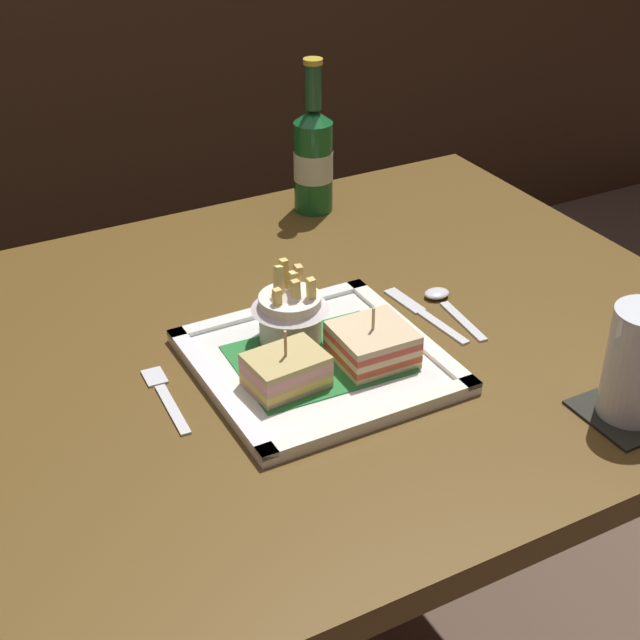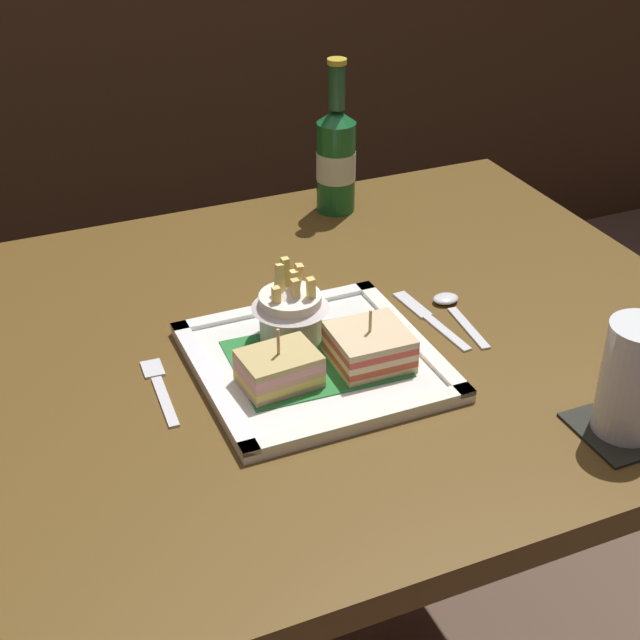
{
  "view_description": "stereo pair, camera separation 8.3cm",
  "coord_description": "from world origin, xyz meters",
  "px_view_note": "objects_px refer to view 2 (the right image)",
  "views": [
    {
      "loc": [
        -0.48,
        -0.88,
        1.39
      ],
      "look_at": [
        -0.02,
        -0.03,
        0.8
      ],
      "focal_mm": 52.27,
      "sensor_mm": 36.0,
      "label": 1
    },
    {
      "loc": [
        -0.4,
        -0.92,
        1.39
      ],
      "look_at": [
        -0.02,
        -0.03,
        0.8
      ],
      "focal_mm": 52.27,
      "sensor_mm": 36.0,
      "label": 2
    }
  ],
  "objects_px": {
    "sandwich_half_right": "(369,347)",
    "fries_cup": "(290,308)",
    "water_glass": "(632,385)",
    "spoon": "(452,307)",
    "sandwich_half_left": "(279,369)",
    "beer_bottle": "(336,157)",
    "square_plate": "(315,362)",
    "dining_table": "(325,425)",
    "fork": "(160,388)",
    "knife": "(428,317)"
  },
  "relations": [
    {
      "from": "dining_table",
      "to": "spoon",
      "type": "relative_size",
      "value": 7.57
    },
    {
      "from": "water_glass",
      "to": "spoon",
      "type": "relative_size",
      "value": 0.98
    },
    {
      "from": "fries_cup",
      "to": "sandwich_half_right",
      "type": "bearing_deg",
      "value": -51.25
    },
    {
      "from": "fork",
      "to": "square_plate",
      "type": "bearing_deg",
      "value": -8.66
    },
    {
      "from": "sandwich_half_left",
      "to": "knife",
      "type": "relative_size",
      "value": 0.57
    },
    {
      "from": "sandwich_half_right",
      "to": "fries_cup",
      "type": "distance_m",
      "value": 0.11
    },
    {
      "from": "dining_table",
      "to": "fries_cup",
      "type": "distance_m",
      "value": 0.21
    },
    {
      "from": "water_glass",
      "to": "fork",
      "type": "distance_m",
      "value": 0.52
    },
    {
      "from": "knife",
      "to": "dining_table",
      "type": "bearing_deg",
      "value": 168.8
    },
    {
      "from": "dining_table",
      "to": "sandwich_half_left",
      "type": "height_order",
      "value": "sandwich_half_left"
    },
    {
      "from": "beer_bottle",
      "to": "knife",
      "type": "bearing_deg",
      "value": -94.49
    },
    {
      "from": "square_plate",
      "to": "fries_cup",
      "type": "bearing_deg",
      "value": 100.44
    },
    {
      "from": "sandwich_half_right",
      "to": "knife",
      "type": "bearing_deg",
      "value": 31.24
    },
    {
      "from": "square_plate",
      "to": "water_glass",
      "type": "xyz_separation_m",
      "value": [
        0.26,
        -0.25,
        0.05
      ]
    },
    {
      "from": "sandwich_half_right",
      "to": "fries_cup",
      "type": "height_order",
      "value": "fries_cup"
    },
    {
      "from": "sandwich_half_right",
      "to": "knife",
      "type": "relative_size",
      "value": 0.55
    },
    {
      "from": "knife",
      "to": "sandwich_half_left",
      "type": "bearing_deg",
      "value": -162.65
    },
    {
      "from": "sandwich_half_left",
      "to": "spoon",
      "type": "bearing_deg",
      "value": 16.23
    },
    {
      "from": "fries_cup",
      "to": "water_glass",
      "type": "bearing_deg",
      "value": -48.1
    },
    {
      "from": "fries_cup",
      "to": "dining_table",
      "type": "bearing_deg",
      "value": 17.66
    },
    {
      "from": "dining_table",
      "to": "square_plate",
      "type": "relative_size",
      "value": 3.63
    },
    {
      "from": "knife",
      "to": "spoon",
      "type": "bearing_deg",
      "value": 9.32
    },
    {
      "from": "square_plate",
      "to": "sandwich_half_left",
      "type": "xyz_separation_m",
      "value": [
        -0.06,
        -0.03,
        0.02
      ]
    },
    {
      "from": "square_plate",
      "to": "sandwich_half_left",
      "type": "bearing_deg",
      "value": -151.98
    },
    {
      "from": "fork",
      "to": "spoon",
      "type": "distance_m",
      "value": 0.4
    },
    {
      "from": "fork",
      "to": "fries_cup",
      "type": "bearing_deg",
      "value": 8.22
    },
    {
      "from": "water_glass",
      "to": "beer_bottle",
      "type": "bearing_deg",
      "value": 94.64
    },
    {
      "from": "square_plate",
      "to": "spoon",
      "type": "height_order",
      "value": "square_plate"
    },
    {
      "from": "square_plate",
      "to": "sandwich_half_left",
      "type": "height_order",
      "value": "sandwich_half_left"
    },
    {
      "from": "beer_bottle",
      "to": "dining_table",
      "type": "bearing_deg",
      "value": -116.27
    },
    {
      "from": "sandwich_half_left",
      "to": "beer_bottle",
      "type": "relative_size",
      "value": 0.38
    },
    {
      "from": "water_glass",
      "to": "spoon",
      "type": "distance_m",
      "value": 0.3
    },
    {
      "from": "dining_table",
      "to": "beer_bottle",
      "type": "relative_size",
      "value": 4.16
    },
    {
      "from": "square_plate",
      "to": "beer_bottle",
      "type": "relative_size",
      "value": 1.14
    },
    {
      "from": "dining_table",
      "to": "water_glass",
      "type": "bearing_deg",
      "value": -55.78
    },
    {
      "from": "sandwich_half_left",
      "to": "sandwich_half_right",
      "type": "height_order",
      "value": "sandwich_half_left"
    },
    {
      "from": "dining_table",
      "to": "sandwich_half_left",
      "type": "relative_size",
      "value": 11.03
    },
    {
      "from": "spoon",
      "to": "dining_table",
      "type": "bearing_deg",
      "value": 173.4
    },
    {
      "from": "sandwich_half_right",
      "to": "spoon",
      "type": "bearing_deg",
      "value": 26.45
    },
    {
      "from": "fries_cup",
      "to": "fork",
      "type": "bearing_deg",
      "value": -171.78
    },
    {
      "from": "water_glass",
      "to": "fork",
      "type": "bearing_deg",
      "value": 148.16
    },
    {
      "from": "spoon",
      "to": "knife",
      "type": "bearing_deg",
      "value": -170.68
    },
    {
      "from": "knife",
      "to": "fork",
      "type": "bearing_deg",
      "value": -177.57
    },
    {
      "from": "spoon",
      "to": "sandwich_half_right",
      "type": "bearing_deg",
      "value": -153.55
    },
    {
      "from": "sandwich_half_right",
      "to": "beer_bottle",
      "type": "relative_size",
      "value": 0.37
    },
    {
      "from": "sandwich_half_left",
      "to": "beer_bottle",
      "type": "distance_m",
      "value": 0.51
    },
    {
      "from": "dining_table",
      "to": "sandwich_half_right",
      "type": "bearing_deg",
      "value": -82.39
    },
    {
      "from": "sandwich_half_right",
      "to": "knife",
      "type": "xyz_separation_m",
      "value": [
        0.12,
        0.07,
        -0.03
      ]
    },
    {
      "from": "beer_bottle",
      "to": "fries_cup",
      "type": "bearing_deg",
      "value": -121.94
    },
    {
      "from": "fries_cup",
      "to": "knife",
      "type": "height_order",
      "value": "fries_cup"
    }
  ]
}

